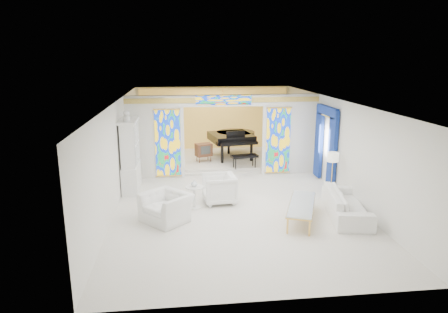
{
  "coord_description": "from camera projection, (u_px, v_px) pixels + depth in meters",
  "views": [
    {
      "loc": [
        -1.61,
        -12.28,
        4.32
      ],
      "look_at": [
        -0.19,
        0.2,
        1.17
      ],
      "focal_mm": 32.0,
      "sensor_mm": 36.0,
      "label": 1
    }
  ],
  "objects": [
    {
      "name": "chandelier",
      "position": [
        223.0,
        101.0,
        16.32
      ],
      "size": [
        0.48,
        0.48,
        0.3
      ],
      "primitive_type": "cylinder",
      "color": "gold",
      "rests_on": "ceiling"
    },
    {
      "name": "floor_lamp",
      "position": [
        333.0,
        159.0,
        12.38
      ],
      "size": [
        0.4,
        0.4,
        1.44
      ],
      "rotation": [
        0.0,
        0.0,
        0.15
      ],
      "color": "gold",
      "rests_on": "floor"
    },
    {
      "name": "wall_right",
      "position": [
        336.0,
        145.0,
        13.08
      ],
      "size": [
        0.02,
        12.0,
        3.0
      ],
      "primitive_type": "cube",
      "color": "silver",
      "rests_on": "floor"
    },
    {
      "name": "alcove_platform",
      "position": [
        218.0,
        159.0,
        16.99
      ],
      "size": [
        6.8,
        3.8,
        0.18
      ],
      "primitive_type": "cube",
      "color": "silver",
      "rests_on": "floor"
    },
    {
      "name": "vase",
      "position": [
        194.0,
        183.0,
        11.55
      ],
      "size": [
        0.25,
        0.25,
        0.21
      ],
      "primitive_type": "imported",
      "rotation": [
        0.0,
        0.0,
        -0.36
      ],
      "color": "silver",
      "rests_on": "side_table"
    },
    {
      "name": "wall_left",
      "position": [
        118.0,
        151.0,
        12.31
      ],
      "size": [
        0.02,
        12.0,
        3.0
      ],
      "primitive_type": "cube",
      "color": "silver",
      "rests_on": "floor"
    },
    {
      "name": "stained_glass_left",
      "position": [
        168.0,
        143.0,
        14.34
      ],
      "size": [
        0.9,
        0.04,
        2.4
      ],
      "primitive_type": "cube",
      "color": "gold",
      "rests_on": "partition_wall"
    },
    {
      "name": "tv_console",
      "position": [
        204.0,
        150.0,
        16.16
      ],
      "size": [
        0.73,
        0.6,
        0.73
      ],
      "rotation": [
        0.0,
        0.0,
        0.31
      ],
      "color": "brown",
      "rests_on": "alcove_platform"
    },
    {
      "name": "gold_curtain_back",
      "position": [
        214.0,
        120.0,
        18.36
      ],
      "size": [
        6.7,
        0.1,
        2.9
      ],
      "primitive_type": "cube",
      "color": "#FACF57",
      "rests_on": "wall_back"
    },
    {
      "name": "armchair_right",
      "position": [
        219.0,
        189.0,
        12.07
      ],
      "size": [
        1.04,
        1.01,
        0.88
      ],
      "primitive_type": "imported",
      "rotation": [
        0.0,
        0.0,
        -1.49
      ],
      "color": "white",
      "rests_on": "floor"
    },
    {
      "name": "ceiling",
      "position": [
        231.0,
        101.0,
        12.33
      ],
      "size": [
        7.0,
        12.0,
        0.02
      ],
      "primitive_type": "cube",
      "color": "white",
      "rests_on": "wall_back"
    },
    {
      "name": "coffee_table",
      "position": [
        302.0,
        205.0,
        10.78
      ],
      "size": [
        1.38,
        2.21,
        0.47
      ],
      "rotation": [
        0.0,
        0.0,
        -0.37
      ],
      "color": "silver",
      "rests_on": "floor"
    },
    {
      "name": "china_cabinet",
      "position": [
        130.0,
        156.0,
        13.0
      ],
      "size": [
        0.56,
        1.46,
        2.72
      ],
      "color": "white",
      "rests_on": "floor"
    },
    {
      "name": "stained_glass_transom",
      "position": [
        224.0,
        100.0,
        14.2
      ],
      "size": [
        2.0,
        0.04,
        0.34
      ],
      "primitive_type": "cube",
      "color": "gold",
      "rests_on": "partition_wall"
    },
    {
      "name": "armchair_left",
      "position": [
        166.0,
        207.0,
        10.72
      ],
      "size": [
        1.57,
        1.58,
        0.77
      ],
      "primitive_type": "imported",
      "rotation": [
        0.0,
        0.0,
        -0.81
      ],
      "color": "white",
      "rests_on": "floor"
    },
    {
      "name": "floor",
      "position": [
        230.0,
        193.0,
        13.06
      ],
      "size": [
        12.0,
        12.0,
        0.0
      ],
      "primitive_type": "plane",
      "color": "silver",
      "rests_on": "ground"
    },
    {
      "name": "blue_drapes",
      "position": [
        326.0,
        139.0,
        13.72
      ],
      "size": [
        0.14,
        1.85,
        2.65
      ],
      "color": "navy",
      "rests_on": "wall_right"
    },
    {
      "name": "side_table",
      "position": [
        194.0,
        194.0,
        11.63
      ],
      "size": [
        0.63,
        0.63,
        0.66
      ],
      "rotation": [
        0.0,
        0.0,
        -0.2
      ],
      "color": "white",
      "rests_on": "floor"
    },
    {
      "name": "grand_piano",
      "position": [
        234.0,
        137.0,
        16.85
      ],
      "size": [
        2.17,
        3.34,
        1.25
      ],
      "rotation": [
        0.0,
        0.0,
        0.18
      ],
      "color": "black",
      "rests_on": "alcove_platform"
    },
    {
      "name": "stained_glass_right",
      "position": [
        278.0,
        141.0,
        14.79
      ],
      "size": [
        0.9,
        0.04,
        2.4
      ],
      "primitive_type": "cube",
      "color": "gold",
      "rests_on": "partition_wall"
    },
    {
      "name": "partition_wall",
      "position": [
        223.0,
        132.0,
        14.58
      ],
      "size": [
        7.0,
        0.22,
        3.0
      ],
      "color": "silver",
      "rests_on": "floor"
    },
    {
      "name": "wall_back",
      "position": [
        214.0,
        119.0,
        18.48
      ],
      "size": [
        7.0,
        0.02,
        3.0
      ],
      "primitive_type": "cube",
      "color": "silver",
      "rests_on": "floor"
    },
    {
      "name": "sofa",
      "position": [
        347.0,
        204.0,
        11.05
      ],
      "size": [
        1.39,
        2.58,
        0.71
      ],
      "primitive_type": "imported",
      "rotation": [
        0.0,
        0.0,
        1.38
      ],
      "color": "white",
      "rests_on": "floor"
    },
    {
      "name": "wall_front",
      "position": [
        275.0,
        224.0,
        6.91
      ],
      "size": [
        7.0,
        0.02,
        3.0
      ],
      "primitive_type": "cube",
      "color": "silver",
      "rests_on": "floor"
    }
  ]
}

